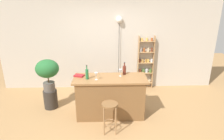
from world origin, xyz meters
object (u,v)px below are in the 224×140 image
object	(u,v)px
wine_glass_center	(96,75)
potted_plant	(47,71)
spice_shelf	(146,62)
plant_stool	(51,99)
bottle_olive_oil	(124,70)
wine_glass_left	(120,71)
bar_stool	(110,111)
pendant_globe_light	(119,21)
cookbook	(79,76)
bottle_soda_blue	(87,74)

from	to	relation	value
wine_glass_center	potted_plant	bearing A→B (deg)	157.67
spice_shelf	plant_stool	xyz separation A→B (m)	(-2.58, -1.14, -0.58)
plant_stool	spice_shelf	bearing A→B (deg)	23.82
bottle_olive_oil	wine_glass_left	xyz separation A→B (m)	(-0.10, -0.11, 0.01)
bar_stool	potted_plant	xyz separation A→B (m)	(-1.46, 1.02, 0.50)
bar_stool	spice_shelf	distance (m)	2.45
bar_stool	plant_stool	bearing A→B (deg)	145.07
bottle_olive_oil	pendant_globe_light	xyz separation A→B (m)	(-0.04, 1.33, 0.98)
potted_plant	wine_glass_left	bearing A→B (deg)	-9.25
bottle_olive_oil	wine_glass_center	world-z (taller)	bottle_olive_oil
plant_stool	cookbook	bearing A→B (deg)	-18.61
bottle_olive_oil	cookbook	bearing A→B (deg)	-174.67
wine_glass_center	pendant_globe_light	size ratio (longest dim) A/B	0.08
spice_shelf	wine_glass_left	world-z (taller)	spice_shelf
plant_stool	bottle_olive_oil	size ratio (longest dim) A/B	1.61
spice_shelf	wine_glass_left	xyz separation A→B (m)	(-0.87, -1.42, 0.23)
plant_stool	wine_glass_left	xyz separation A→B (m)	(1.71, -0.28, 0.82)
bottle_soda_blue	cookbook	size ratio (longest dim) A/B	1.51
bar_stool	spice_shelf	world-z (taller)	spice_shelf
spice_shelf	cookbook	world-z (taller)	spice_shelf
bottle_soda_blue	wine_glass_center	distance (m)	0.21
cookbook	pendant_globe_light	size ratio (longest dim) A/B	0.10
potted_plant	wine_glass_left	distance (m)	1.74
wine_glass_left	pendant_globe_light	size ratio (longest dim) A/B	0.08
wine_glass_center	bar_stool	bearing A→B (deg)	-62.39
bottle_olive_oil	pendant_globe_light	bearing A→B (deg)	91.62
potted_plant	cookbook	xyz separation A→B (m)	(0.78, -0.26, -0.03)
bottle_olive_oil	pendant_globe_light	size ratio (longest dim) A/B	0.13
potted_plant	wine_glass_center	size ratio (longest dim) A/B	4.81
wine_glass_left	pendant_globe_light	xyz separation A→B (m)	(0.06, 1.45, 0.97)
spice_shelf	bottle_soda_blue	distance (m)	2.26
bottle_soda_blue	wine_glass_left	distance (m)	0.75
bar_stool	wine_glass_left	size ratio (longest dim) A/B	3.91
bottle_olive_oil	bottle_soda_blue	bearing A→B (deg)	-162.40
bar_stool	wine_glass_center	bearing A→B (deg)	117.61
wine_glass_left	cookbook	size ratio (longest dim) A/B	0.78
wine_glass_center	cookbook	xyz separation A→B (m)	(-0.40, 0.22, -0.10)
plant_stool	wine_glass_center	world-z (taller)	wine_glass_center
bottle_olive_oil	pendant_globe_light	world-z (taller)	pendant_globe_light
bottle_soda_blue	bottle_olive_oil	world-z (taller)	bottle_soda_blue
pendant_globe_light	wine_glass_left	bearing A→B (deg)	-92.46
plant_stool	bottle_soda_blue	distance (m)	1.35
plant_stool	potted_plant	distance (m)	0.75
wine_glass_center	bottle_olive_oil	bearing A→B (deg)	26.43
bar_stool	bottle_soda_blue	world-z (taller)	bottle_soda_blue
spice_shelf	pendant_globe_light	bearing A→B (deg)	178.01
plant_stool	wine_glass_center	xyz separation A→B (m)	(1.18, -0.48, 0.82)
wine_glass_left	wine_glass_center	distance (m)	0.57
spice_shelf	bottle_olive_oil	distance (m)	1.53
wine_glass_center	cookbook	world-z (taller)	wine_glass_center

